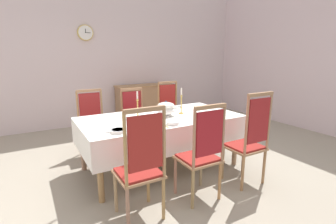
{
  "coord_description": "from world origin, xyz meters",
  "views": [
    {
      "loc": [
        -1.64,
        -2.91,
        1.66
      ],
      "look_at": [
        0.17,
        0.25,
        0.81
      ],
      "focal_mm": 26.88,
      "sensor_mm": 36.0,
      "label": 1
    }
  ],
  "objects_px": {
    "candlestick_east": "(181,103)",
    "chair_north_c": "(171,111)",
    "chair_south_a": "(141,165)",
    "soup_tureen": "(166,109)",
    "chair_north_b": "(135,117)",
    "spoon_primary": "(181,107)",
    "candlestick_west": "(138,108)",
    "spoon_secondary": "(164,125)",
    "dining_table": "(161,122)",
    "chair_south_b": "(202,152)",
    "chair_south_c": "(249,139)",
    "chair_north_a": "(93,122)",
    "bowl_near_right": "(173,123)",
    "mounted_clock": "(85,33)",
    "bowl_near_left": "(176,107)",
    "bowl_far_left": "(118,131)",
    "sideboard": "(145,103)"
  },
  "relations": [
    {
      "from": "dining_table",
      "to": "spoon_secondary",
      "type": "relative_size",
      "value": 12.61
    },
    {
      "from": "candlestick_east",
      "to": "chair_north_c",
      "type": "bearing_deg",
      "value": 68.29
    },
    {
      "from": "chair_north_c",
      "to": "chair_south_c",
      "type": "bearing_deg",
      "value": 90.0
    },
    {
      "from": "chair_south_a",
      "to": "bowl_near_left",
      "type": "height_order",
      "value": "chair_south_a"
    },
    {
      "from": "dining_table",
      "to": "spoon_primary",
      "type": "distance_m",
      "value": 0.75
    },
    {
      "from": "candlestick_west",
      "to": "bowl_near_left",
      "type": "distance_m",
      "value": 0.95
    },
    {
      "from": "chair_south_b",
      "to": "sideboard",
      "type": "bearing_deg",
      "value": 75.34
    },
    {
      "from": "mounted_clock",
      "to": "chair_north_b",
      "type": "bearing_deg",
      "value": -79.41
    },
    {
      "from": "bowl_far_left",
      "to": "sideboard",
      "type": "bearing_deg",
      "value": 60.58
    },
    {
      "from": "soup_tureen",
      "to": "spoon_secondary",
      "type": "height_order",
      "value": "soup_tureen"
    },
    {
      "from": "candlestick_west",
      "to": "mounted_clock",
      "type": "height_order",
      "value": "mounted_clock"
    },
    {
      "from": "sideboard",
      "to": "mounted_clock",
      "type": "bearing_deg",
      "value": -10.75
    },
    {
      "from": "bowl_near_left",
      "to": "chair_north_a",
      "type": "bearing_deg",
      "value": 154.91
    },
    {
      "from": "bowl_near_left",
      "to": "chair_south_a",
      "type": "bearing_deg",
      "value": -132.17
    },
    {
      "from": "chair_north_b",
      "to": "spoon_primary",
      "type": "relative_size",
      "value": 6.06
    },
    {
      "from": "chair_south_b",
      "to": "chair_south_c",
      "type": "distance_m",
      "value": 0.74
    },
    {
      "from": "chair_south_a",
      "to": "chair_north_c",
      "type": "xyz_separation_m",
      "value": [
        1.48,
        1.96,
        -0.02
      ]
    },
    {
      "from": "chair_north_a",
      "to": "candlestick_east",
      "type": "relative_size",
      "value": 2.79
    },
    {
      "from": "chair_north_c",
      "to": "spoon_secondary",
      "type": "relative_size",
      "value": 6.42
    },
    {
      "from": "spoon_secondary",
      "to": "bowl_near_left",
      "type": "bearing_deg",
      "value": 55.95
    },
    {
      "from": "candlestick_west",
      "to": "spoon_primary",
      "type": "relative_size",
      "value": 2.23
    },
    {
      "from": "spoon_secondary",
      "to": "bowl_near_right",
      "type": "bearing_deg",
      "value": -7.97
    },
    {
      "from": "candlestick_west",
      "to": "chair_south_c",
      "type": "bearing_deg",
      "value": -42.07
    },
    {
      "from": "chair_north_a",
      "to": "sideboard",
      "type": "xyz_separation_m",
      "value": [
        1.68,
        1.63,
        -0.11
      ]
    },
    {
      "from": "spoon_secondary",
      "to": "sideboard",
      "type": "relative_size",
      "value": 0.12
    },
    {
      "from": "chair_south_c",
      "to": "spoon_secondary",
      "type": "bearing_deg",
      "value": 148.08
    },
    {
      "from": "chair_south_a",
      "to": "soup_tureen",
      "type": "height_order",
      "value": "chair_south_a"
    },
    {
      "from": "chair_south_b",
      "to": "bowl_near_left",
      "type": "bearing_deg",
      "value": 69.74
    },
    {
      "from": "chair_south_b",
      "to": "spoon_primary",
      "type": "relative_size",
      "value": 6.55
    },
    {
      "from": "bowl_near_right",
      "to": "spoon_secondary",
      "type": "relative_size",
      "value": 0.92
    },
    {
      "from": "spoon_primary",
      "to": "mounted_clock",
      "type": "xyz_separation_m",
      "value": [
        -0.97,
        2.43,
        1.33
      ]
    },
    {
      "from": "spoon_primary",
      "to": "bowl_near_right",
      "type": "bearing_deg",
      "value": -114.16
    },
    {
      "from": "spoon_secondary",
      "to": "spoon_primary",
      "type": "bearing_deg",
      "value": 52.53
    },
    {
      "from": "chair_south_b",
      "to": "chair_north_b",
      "type": "height_order",
      "value": "chair_south_b"
    },
    {
      "from": "bowl_near_right",
      "to": "chair_south_c",
      "type": "bearing_deg",
      "value": -34.03
    },
    {
      "from": "chair_south_b",
      "to": "mounted_clock",
      "type": "distance_m",
      "value": 4.14
    },
    {
      "from": "chair_south_b",
      "to": "chair_south_c",
      "type": "bearing_deg",
      "value": -0.32
    },
    {
      "from": "candlestick_west",
      "to": "spoon_secondary",
      "type": "relative_size",
      "value": 2.19
    },
    {
      "from": "chair_north_b",
      "to": "candlestick_west",
      "type": "distance_m",
      "value": 1.1
    },
    {
      "from": "bowl_near_left",
      "to": "mounted_clock",
      "type": "height_order",
      "value": "mounted_clock"
    },
    {
      "from": "chair_north_b",
      "to": "chair_south_c",
      "type": "bearing_deg",
      "value": 110.78
    },
    {
      "from": "chair_north_c",
      "to": "soup_tureen",
      "type": "distance_m",
      "value": 1.22
    },
    {
      "from": "candlestick_west",
      "to": "bowl_near_right",
      "type": "relative_size",
      "value": 2.37
    },
    {
      "from": "chair_south_a",
      "to": "bowl_far_left",
      "type": "height_order",
      "value": "chair_south_a"
    },
    {
      "from": "candlestick_east",
      "to": "mounted_clock",
      "type": "distance_m",
      "value": 3.16
    },
    {
      "from": "bowl_near_left",
      "to": "bowl_far_left",
      "type": "xyz_separation_m",
      "value": [
        -1.27,
        -0.81,
        0.0
      ]
    },
    {
      "from": "dining_table",
      "to": "chair_north_c",
      "type": "height_order",
      "value": "chair_north_c"
    },
    {
      "from": "candlestick_west",
      "to": "candlestick_east",
      "type": "height_order",
      "value": "same"
    },
    {
      "from": "bowl_near_left",
      "to": "chair_north_b",
      "type": "bearing_deg",
      "value": 131.07
    },
    {
      "from": "soup_tureen",
      "to": "bowl_near_left",
      "type": "xyz_separation_m",
      "value": [
        0.42,
        0.39,
        -0.09
      ]
    }
  ]
}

